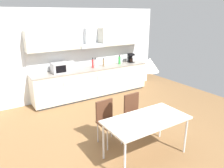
{
  "coord_description": "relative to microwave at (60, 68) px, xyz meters",
  "views": [
    {
      "loc": [
        -2.15,
        -3.17,
        2.49
      ],
      "look_at": [
        0.3,
        0.7,
        1.0
      ],
      "focal_mm": 35.0,
      "sensor_mm": 36.0,
      "label": 1
    }
  ],
  "objects": [
    {
      "name": "kitchen_counter",
      "position": [
        1.01,
        0.0,
        -0.59
      ],
      "size": [
        3.73,
        0.64,
        0.9
      ],
      "color": "#333333",
      "rests_on": "ground_plane"
    },
    {
      "name": "dining_table",
      "position": [
        0.37,
        -3.23,
        -0.34
      ],
      "size": [
        1.49,
        0.76,
        0.74
      ],
      "color": "silver",
      "rests_on": "ground_plane"
    },
    {
      "name": "ground_plane",
      "position": [
        0.19,
        -2.62,
        -1.05
      ],
      "size": [
        8.28,
        8.78,
        0.02
      ],
      "primitive_type": "cube",
      "color": "brown"
    },
    {
      "name": "bottle_brown",
      "position": [
        1.4,
        0.01,
        -0.02
      ],
      "size": [
        0.06,
        0.06,
        0.27
      ],
      "color": "brown",
      "rests_on": "kitchen_counter"
    },
    {
      "name": "upper_wall_cabinets",
      "position": [
        1.01,
        0.14,
        0.74
      ],
      "size": [
        3.71,
        0.4,
        0.56
      ],
      "color": "beige"
    },
    {
      "name": "bottle_white",
      "position": [
        1.13,
        0.04,
        -0.02
      ],
      "size": [
        0.07,
        0.07,
        0.29
      ],
      "color": "white",
      "rests_on": "kitchen_counter"
    },
    {
      "name": "pendant_lamp",
      "position": [
        0.37,
        -3.23,
        0.67
      ],
      "size": [
        0.32,
        0.32,
        0.22
      ],
      "primitive_type": "cone",
      "color": "silver"
    },
    {
      "name": "chair_far_left",
      "position": [
        0.03,
        -2.47,
        -0.5
      ],
      "size": [
        0.42,
        0.42,
        0.87
      ],
      "color": "#4C2D1E",
      "rests_on": "ground_plane"
    },
    {
      "name": "microwave",
      "position": [
        0.0,
        0.0,
        0.0
      ],
      "size": [
        0.48,
        0.35,
        0.28
      ],
      "color": "#ADADB2",
      "rests_on": "kitchen_counter"
    },
    {
      "name": "backsplash_tile",
      "position": [
        1.01,
        0.29,
        0.15
      ],
      "size": [
        3.71,
        0.02,
        0.59
      ],
      "primitive_type": "cube",
      "color": "silver",
      "rests_on": "kitchen_counter"
    },
    {
      "name": "wall_back",
      "position": [
        0.19,
        0.36,
        0.28
      ],
      "size": [
        6.63,
        0.1,
        2.63
      ],
      "primitive_type": "cube",
      "color": "silver",
      "rests_on": "ground_plane"
    },
    {
      "name": "bottle_red",
      "position": [
        1.01,
        -0.02,
        -0.0
      ],
      "size": [
        0.06,
        0.06,
        0.32
      ],
      "color": "red",
      "rests_on": "kitchen_counter"
    },
    {
      "name": "bottle_green",
      "position": [
        2.02,
        0.02,
        -0.01
      ],
      "size": [
        0.07,
        0.07,
        0.29
      ],
      "color": "green",
      "rests_on": "kitchen_counter"
    },
    {
      "name": "chair_far_right",
      "position": [
        0.7,
        -2.47,
        -0.5
      ],
      "size": [
        0.42,
        0.42,
        0.87
      ],
      "color": "#4C2D1E",
      "rests_on": "ground_plane"
    },
    {
      "name": "coffee_maker",
      "position": [
        2.47,
        0.03,
        0.01
      ],
      "size": [
        0.18,
        0.19,
        0.3
      ],
      "color": "black",
      "rests_on": "kitchen_counter"
    }
  ]
}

